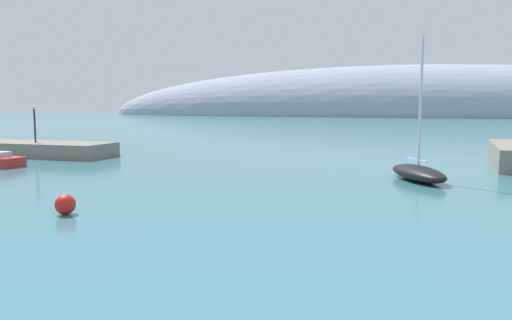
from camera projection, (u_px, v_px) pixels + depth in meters
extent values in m
cube|color=gray|center=(27.00, 149.00, 46.38)|extent=(17.42, 6.09, 1.30)
ellipsoid|color=#8E99AD|center=(384.00, 116.00, 212.65)|extent=(280.18, 54.03, 43.80)
ellipsoid|color=black|center=(418.00, 173.00, 30.88)|extent=(4.84, 6.27, 0.95)
cylinder|color=silver|center=(421.00, 101.00, 30.38)|extent=(0.17, 0.17, 8.07)
cube|color=silver|center=(416.00, 160.00, 31.06)|extent=(1.44, 2.40, 0.10)
cube|color=#B2B7C1|center=(0.00, 154.00, 37.75)|extent=(1.17, 1.22, 0.40)
sphere|color=red|center=(65.00, 205.00, 21.25)|extent=(0.89, 0.89, 0.89)
cylinder|color=black|center=(35.00, 126.00, 45.29)|extent=(0.16, 0.16, 3.09)
sphere|color=#EAEACC|center=(34.00, 107.00, 45.09)|extent=(0.36, 0.36, 0.36)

